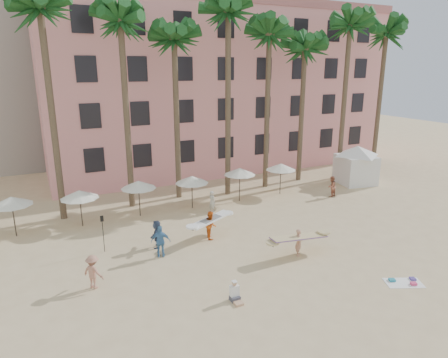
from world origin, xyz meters
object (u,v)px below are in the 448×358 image
cabana (356,161)px  carrier_yellow (299,240)px  carrier_white (211,224)px  pink_hotel (214,89)px

cabana → carrier_yellow: cabana is taller
carrier_yellow → carrier_white: 5.60m
pink_hotel → cabana: pink_hotel is taller
pink_hotel → carrier_yellow: pink_hotel is taller
cabana → carrier_yellow: 16.63m
carrier_white → cabana: bearing=17.7°
pink_hotel → carrier_white: pink_hotel is taller
pink_hotel → carrier_white: bearing=-115.1°
carrier_white → pink_hotel: bearing=64.9°
carrier_yellow → carrier_white: bearing=129.1°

